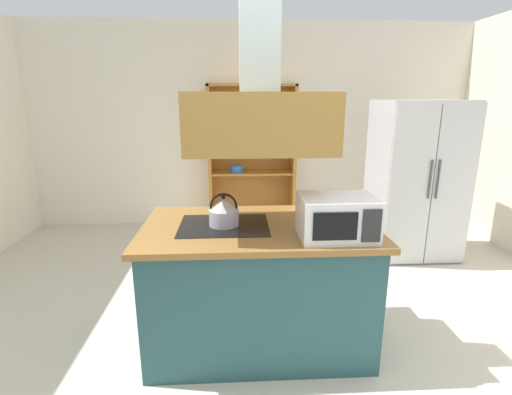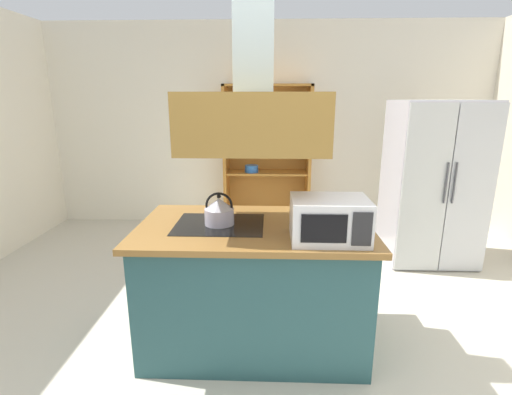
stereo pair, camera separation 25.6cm
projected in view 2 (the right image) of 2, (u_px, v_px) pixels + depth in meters
ground_plane at (263, 356)px, 2.62m from camera, size 7.80×7.80×0.00m
wall_back at (267, 127)px, 5.17m from camera, size 6.00×0.12×2.70m
kitchen_island at (254, 284)px, 2.69m from camera, size 1.58×0.94×0.90m
range_hood at (254, 102)px, 2.36m from camera, size 0.90×0.70×1.29m
refrigerator at (432, 183)px, 4.02m from camera, size 0.90×0.78×1.72m
dish_cabinet at (267, 166)px, 5.10m from camera, size 1.14×0.40×1.90m
kettle at (219, 211)px, 2.55m from camera, size 0.20×0.20×0.22m
cutting_board at (320, 217)px, 2.71m from camera, size 0.37×0.29×0.02m
microwave at (329, 219)px, 2.27m from camera, size 0.46×0.35×0.26m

